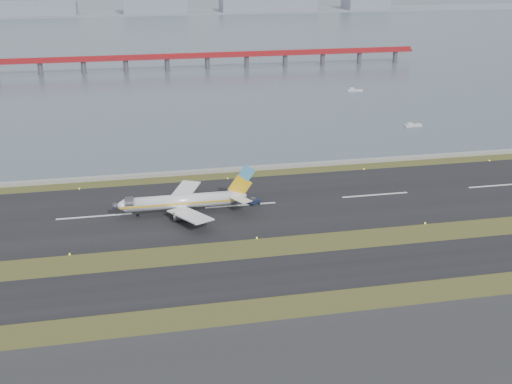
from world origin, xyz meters
The scene contains 11 objects.
ground centered at (0.00, 0.00, 0.00)m, with size 1000.00×1000.00×0.00m, color #354A1A.
taxiway_strip centered at (0.00, -12.00, 0.05)m, with size 1000.00×18.00×0.10m, color black.
runway_strip centered at (0.00, 30.00, 0.05)m, with size 1000.00×45.00×0.10m, color black.
seawall centered at (0.00, 60.00, 0.50)m, with size 1000.00×2.50×1.00m, color gray.
bay_water centered at (0.00, 460.00, 0.00)m, with size 1400.00×800.00×1.30m, color #465564.
red_pier centered at (20.00, 250.00, 7.28)m, with size 260.00×5.00×10.20m.
far_shoreline centered at (13.62, 620.00, 6.07)m, with size 1400.00×80.00×60.50m.
airliner centered at (-15.99, 27.79, 3.46)m, with size 38.52×32.89×12.80m.
pushback_tug centered at (3.81, 30.11, 0.97)m, with size 3.47×2.50×2.00m.
workboat_near centered at (83.65, 100.13, 0.55)m, with size 7.28×2.78×1.73m.
workboat_far centered at (84.25, 170.11, 0.58)m, with size 7.89×4.24×1.83m.
Camera 1 is at (-29.43, -134.17, 67.42)m, focal length 45.00 mm.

